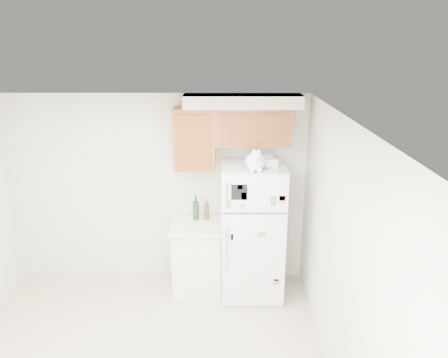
{
  "coord_description": "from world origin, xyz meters",
  "views": [
    {
      "loc": [
        0.86,
        -3.34,
        3.14
      ],
      "look_at": [
        0.85,
        1.55,
        1.55
      ],
      "focal_mm": 35.0,
      "sensor_mm": 36.0,
      "label": 1
    }
  ],
  "objects_px": {
    "storage_box_back": "(264,159)",
    "bottle_amber": "(207,209)",
    "bottle_green": "(196,207)",
    "storage_box_front": "(272,163)",
    "cat": "(256,161)",
    "refrigerator": "(252,231)",
    "base_counter": "(198,256)"
  },
  "relations": [
    {
      "from": "base_counter",
      "to": "bottle_amber",
      "type": "relative_size",
      "value": 3.36
    },
    {
      "from": "cat",
      "to": "bottle_green",
      "type": "xyz_separation_m",
      "value": [
        -0.72,
        0.41,
        -0.72
      ]
    },
    {
      "from": "storage_box_back",
      "to": "bottle_amber",
      "type": "bearing_deg",
      "value": 166.64
    },
    {
      "from": "storage_box_front",
      "to": "refrigerator",
      "type": "bearing_deg",
      "value": -179.73
    },
    {
      "from": "storage_box_back",
      "to": "bottle_amber",
      "type": "distance_m",
      "value": 0.99
    },
    {
      "from": "storage_box_back",
      "to": "refrigerator",
      "type": "bearing_deg",
      "value": -143.41
    },
    {
      "from": "cat",
      "to": "storage_box_front",
      "type": "relative_size",
      "value": 2.75
    },
    {
      "from": "refrigerator",
      "to": "storage_box_front",
      "type": "distance_m",
      "value": 0.92
    },
    {
      "from": "cat",
      "to": "storage_box_front",
      "type": "bearing_deg",
      "value": 37.21
    },
    {
      "from": "bottle_green",
      "to": "bottle_amber",
      "type": "relative_size",
      "value": 1.21
    },
    {
      "from": "refrigerator",
      "to": "cat",
      "type": "distance_m",
      "value": 0.98
    },
    {
      "from": "storage_box_front",
      "to": "bottle_amber",
      "type": "height_order",
      "value": "storage_box_front"
    },
    {
      "from": "storage_box_front",
      "to": "bottle_green",
      "type": "bearing_deg",
      "value": 176.75
    },
    {
      "from": "storage_box_back",
      "to": "bottle_amber",
      "type": "relative_size",
      "value": 0.66
    },
    {
      "from": "bottle_amber",
      "to": "cat",
      "type": "bearing_deg",
      "value": -35.88
    },
    {
      "from": "storage_box_back",
      "to": "bottle_amber",
      "type": "height_order",
      "value": "storage_box_back"
    },
    {
      "from": "storage_box_front",
      "to": "bottle_green",
      "type": "xyz_separation_m",
      "value": [
        -0.92,
        0.25,
        -0.66
      ]
    },
    {
      "from": "refrigerator",
      "to": "bottle_amber",
      "type": "distance_m",
      "value": 0.65
    },
    {
      "from": "cat",
      "to": "refrigerator",
      "type": "bearing_deg",
      "value": 92.39
    },
    {
      "from": "refrigerator",
      "to": "bottle_amber",
      "type": "height_order",
      "value": "refrigerator"
    },
    {
      "from": "storage_box_back",
      "to": "storage_box_front",
      "type": "relative_size",
      "value": 1.2
    },
    {
      "from": "refrigerator",
      "to": "bottle_green",
      "type": "relative_size",
      "value": 5.12
    },
    {
      "from": "cat",
      "to": "bottle_amber",
      "type": "relative_size",
      "value": 1.51
    },
    {
      "from": "cat",
      "to": "bottle_green",
      "type": "distance_m",
      "value": 1.09
    },
    {
      "from": "storage_box_back",
      "to": "bottle_green",
      "type": "height_order",
      "value": "storage_box_back"
    },
    {
      "from": "base_counter",
      "to": "cat",
      "type": "distance_m",
      "value": 1.54
    },
    {
      "from": "base_counter",
      "to": "bottle_amber",
      "type": "height_order",
      "value": "bottle_amber"
    },
    {
      "from": "refrigerator",
      "to": "bottle_green",
      "type": "distance_m",
      "value": 0.77
    },
    {
      "from": "storage_box_front",
      "to": "bottle_amber",
      "type": "relative_size",
      "value": 0.55
    },
    {
      "from": "bottle_amber",
      "to": "base_counter",
      "type": "bearing_deg",
      "value": -128.95
    },
    {
      "from": "storage_box_front",
      "to": "bottle_green",
      "type": "distance_m",
      "value": 1.16
    },
    {
      "from": "cat",
      "to": "storage_box_back",
      "type": "xyz_separation_m",
      "value": [
        0.13,
        0.32,
        -0.06
      ]
    }
  ]
}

